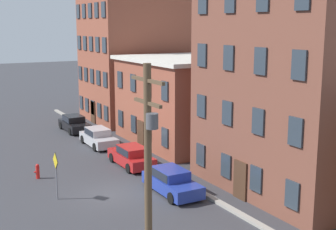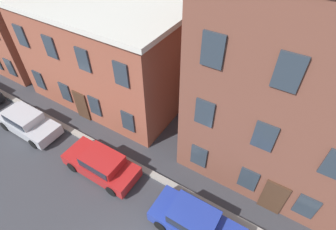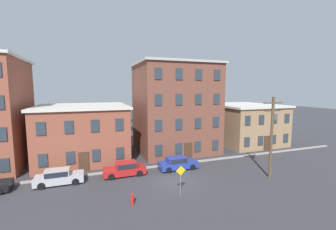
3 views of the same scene
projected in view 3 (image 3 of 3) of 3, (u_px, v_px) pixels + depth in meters
ground_plane at (175, 181)px, 22.49m from camera, size 200.00×200.00×0.00m
kerb_strip at (161, 166)px, 26.69m from camera, size 56.00×0.36×0.16m
apartment_midblock at (83, 132)px, 29.54m from camera, size 11.20×10.66×7.08m
apartment_far at (175, 107)px, 33.33m from camera, size 11.36×10.23×12.89m
apartment_annex at (243, 123)px, 38.83m from camera, size 10.30×11.88×6.57m
car_silver at (59, 176)px, 21.74m from camera, size 4.40×1.92×1.43m
car_red at (125, 168)px, 23.93m from camera, size 4.40×1.92×1.43m
car_blue at (177, 163)px, 25.77m from camera, size 4.40×1.92×1.43m
caution_sign at (181, 175)px, 19.14m from camera, size 0.97×0.08×2.74m
utility_pole at (272, 133)px, 22.86m from camera, size 2.40×0.44×8.38m
fire_hydrant at (132, 199)px, 17.82m from camera, size 0.24×0.34×0.96m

